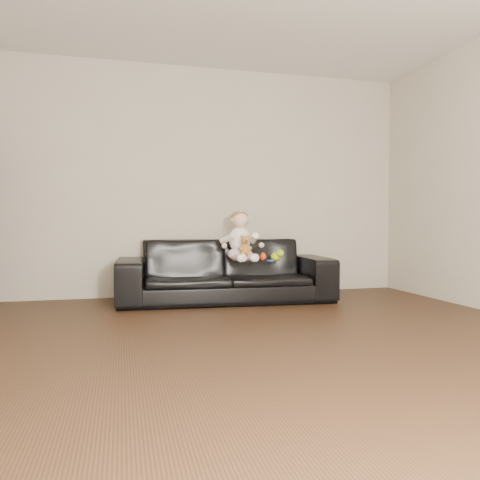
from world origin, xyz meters
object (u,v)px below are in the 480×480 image
object	(u,v)px
teddy_bear	(245,246)
toy_rattle	(263,257)
sofa	(225,270)
baby	(240,239)
toy_green	(276,257)
toy_blue_disc	(271,260)

from	to	relation	value
teddy_bear	toy_rattle	distance (m)	0.32
teddy_bear	sofa	bearing A→B (deg)	112.98
teddy_bear	toy_rattle	size ratio (longest dim) A/B	2.81
baby	toy_green	bearing A→B (deg)	-30.49
baby	toy_rattle	bearing A→B (deg)	-12.73
toy_green	sofa	bearing A→B (deg)	155.98
teddy_bear	toy_rattle	world-z (taller)	teddy_bear
teddy_bear	toy_green	distance (m)	0.37
sofa	baby	size ratio (longest dim) A/B	4.24
sofa	toy_green	bearing A→B (deg)	-20.83
baby	teddy_bear	xyz separation A→B (m)	(0.01, -0.16, -0.06)
teddy_bear	toy_blue_disc	world-z (taller)	teddy_bear
teddy_bear	toy_blue_disc	distance (m)	0.36
baby	toy_rattle	distance (m)	0.32
teddy_bear	toy_blue_disc	bearing A→B (deg)	11.37
teddy_bear	toy_green	xyz separation A→B (m)	(0.35, 0.06, -0.12)
teddy_bear	baby	bearing A→B (deg)	89.02
sofa	baby	world-z (taller)	baby
baby	toy_blue_disc	xyz separation A→B (m)	(0.31, -0.07, -0.23)
toy_green	toy_blue_disc	xyz separation A→B (m)	(-0.04, 0.03, -0.04)
baby	toy_green	world-z (taller)	baby
teddy_bear	toy_green	bearing A→B (deg)	5.27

